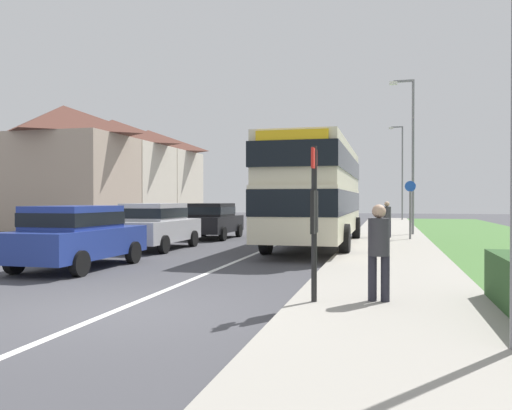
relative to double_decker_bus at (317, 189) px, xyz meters
The scene contains 14 objects.
ground_plane 12.08m from the double_decker_bus, 97.81° to the right, with size 120.00×120.00×0.00m, color #424247.
lane_marking_centre 4.63m from the double_decker_bus, 113.14° to the right, with size 0.14×60.00×0.01m, color silver.
pavement_near_side 6.66m from the double_decker_bus, 65.90° to the right, with size 3.20×68.00×0.12m, color #9E998E.
double_decker_bus is the anchor object (origin of this frame).
parked_car_blue 9.14m from the double_decker_bus, 124.21° to the right, with size 1.93×4.10×1.59m.
parked_car_silver 5.97m from the double_decker_bus, 155.87° to the right, with size 1.90×4.20×1.62m.
parked_car_black 5.99m from the double_decker_bus, 150.45° to the left, with size 1.97×3.92×1.58m.
pedestrian_at_stop 10.84m from the double_decker_bus, 77.22° to the right, with size 0.34×0.34×1.67m.
pedestrian_walking_away 4.77m from the double_decker_bus, 57.06° to the left, with size 0.34×0.34×1.67m.
bus_stop_sign 10.89m from the double_decker_bus, 82.68° to the right, with size 0.09×0.52×2.60m.
cycle_route_sign 4.75m from the double_decker_bus, 42.83° to the left, with size 0.44×0.08×2.52m.
street_lamp_mid 7.57m from the double_decker_bus, 60.45° to the left, with size 1.14×0.20×7.39m.
street_lamp_far 24.91m from the double_decker_bus, 81.62° to the left, with size 1.14×0.20×7.71m.
house_terrace_far_side 20.84m from the double_decker_bus, 140.36° to the left, with size 7.34×16.59×7.31m.
Camera 1 is at (4.12, -7.18, 1.75)m, focal length 36.16 mm.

